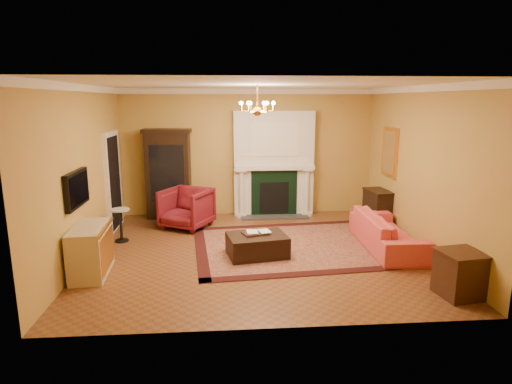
{
  "coord_description": "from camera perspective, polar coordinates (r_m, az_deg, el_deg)",
  "views": [
    {
      "loc": [
        -0.6,
        -7.49,
        2.74
      ],
      "look_at": [
        0.0,
        0.3,
        1.06
      ],
      "focal_mm": 30.0,
      "sensor_mm": 36.0,
      "label": 1
    }
  ],
  "objects": [
    {
      "name": "gilt_mirror",
      "position": [
        9.64,
        17.4,
        5.11
      ],
      "size": [
        0.06,
        0.76,
        1.05
      ],
      "color": "gold",
      "rests_on": "wall_right"
    },
    {
      "name": "doorway",
      "position": [
        9.64,
        -18.48,
        1.39
      ],
      "size": [
        0.08,
        1.05,
        2.1
      ],
      "color": "silver",
      "rests_on": "wall_left"
    },
    {
      "name": "wingback_armchair",
      "position": [
        9.42,
        -9.26,
        -1.89
      ],
      "size": [
        1.24,
        1.21,
        0.96
      ],
      "primitive_type": "imported",
      "rotation": [
        0.0,
        0.0,
        -0.49
      ],
      "color": "maroon",
      "rests_on": "floor"
    },
    {
      "name": "wall_back",
      "position": [
        10.34,
        -1.06,
        5.27
      ],
      "size": [
        6.0,
        0.02,
        3.0
      ],
      "primitive_type": "cube",
      "color": "#B09A3F",
      "rests_on": "floor"
    },
    {
      "name": "oriental_rug",
      "position": [
        8.32,
        5.57,
        -7.09
      ],
      "size": [
        4.13,
        3.25,
        0.02
      ],
      "primitive_type": "cube",
      "rotation": [
        0.0,
        0.0,
        0.09
      ],
      "color": "#430F0E",
      "rests_on": "floor"
    },
    {
      "name": "floor",
      "position": [
        8.0,
        0.16,
        -7.94
      ],
      "size": [
        6.0,
        5.5,
        0.02
      ],
      "primitive_type": "cube",
      "color": "brown",
      "rests_on": "ground"
    },
    {
      "name": "pedestal_table",
      "position": [
        8.82,
        -17.6,
        -3.93
      ],
      "size": [
        0.37,
        0.37,
        0.66
      ],
      "color": "black",
      "rests_on": "floor"
    },
    {
      "name": "tv_panel",
      "position": [
        7.41,
        -22.78,
        0.38
      ],
      "size": [
        0.09,
        0.95,
        0.58
      ],
      "color": "black",
      "rests_on": "wall_left"
    },
    {
      "name": "book_b",
      "position": [
        7.64,
        0.46,
        -4.47
      ],
      "size": [
        0.19,
        0.06,
        0.26
      ],
      "primitive_type": "imported",
      "rotation": [
        0.0,
        0.0,
        0.23
      ],
      "color": "gray",
      "rests_on": "ottoman_tray"
    },
    {
      "name": "console_table",
      "position": [
        9.81,
        15.9,
        -2.17
      ],
      "size": [
        0.49,
        0.75,
        0.78
      ],
      "primitive_type": "cube",
      "rotation": [
        0.0,
        0.0,
        0.12
      ],
      "color": "black",
      "rests_on": "floor"
    },
    {
      "name": "china_cabinet",
      "position": [
        10.21,
        -11.58,
        2.11
      ],
      "size": [
        1.02,
        0.51,
        2.0
      ],
      "primitive_type": "cube",
      "rotation": [
        0.0,
        0.0,
        -0.05
      ],
      "color": "black",
      "rests_on": "floor"
    },
    {
      "name": "ceiling",
      "position": [
        7.52,
        0.17,
        14.21
      ],
      "size": [
        6.0,
        5.5,
        0.02
      ],
      "primitive_type": "cube",
      "color": "white",
      "rests_on": "wall_back"
    },
    {
      "name": "book_a",
      "position": [
        7.61,
        -1.24,
        -4.54
      ],
      "size": [
        0.2,
        0.03,
        0.26
      ],
      "primitive_type": "imported",
      "rotation": [
        0.0,
        0.0,
        0.05
      ],
      "color": "gray",
      "rests_on": "ottoman_tray"
    },
    {
      "name": "chandelier",
      "position": [
        7.52,
        0.17,
        11.15
      ],
      "size": [
        0.63,
        0.55,
        0.53
      ],
      "color": "gold",
      "rests_on": "ceiling"
    },
    {
      "name": "wall_left",
      "position": [
        7.97,
        -21.98,
        2.31
      ],
      "size": [
        0.02,
        5.5,
        3.0
      ],
      "primitive_type": "cube",
      "color": "#B09A3F",
      "rests_on": "floor"
    },
    {
      "name": "wall_right",
      "position": [
        8.41,
        21.1,
        2.85
      ],
      "size": [
        0.02,
        5.5,
        3.0
      ],
      "primitive_type": "cube",
      "color": "#B09A3F",
      "rests_on": "floor"
    },
    {
      "name": "leather_ottoman",
      "position": [
        7.69,
        0.15,
        -7.09
      ],
      "size": [
        1.14,
        0.91,
        0.38
      ],
      "primitive_type": "cube",
      "rotation": [
        0.0,
        0.0,
        0.18
      ],
      "color": "black",
      "rests_on": "oriental_rug"
    },
    {
      "name": "wall_front",
      "position": [
        4.93,
        2.73,
        -2.45
      ],
      "size": [
        6.0,
        0.02,
        3.0
      ],
      "primitive_type": "cube",
      "color": "#B09A3F",
      "rests_on": "floor"
    },
    {
      "name": "end_table",
      "position": [
        6.81,
        25.56,
        -9.97
      ],
      "size": [
        0.62,
        0.62,
        0.63
      ],
      "primitive_type": "cube",
      "rotation": [
        0.0,
        0.0,
        0.14
      ],
      "color": "#331C0D",
      "rests_on": "floor"
    },
    {
      "name": "coral_sofa",
      "position": [
        8.41,
        17.15,
        -4.37
      ],
      "size": [
        0.69,
        2.2,
        0.85
      ],
      "primitive_type": "imported",
      "rotation": [
        0.0,
        0.0,
        1.55
      ],
      "color": "#DF4946",
      "rests_on": "floor"
    },
    {
      "name": "topiary_left",
      "position": [
        10.11,
        -1.68,
        4.86
      ],
      "size": [
        0.15,
        0.15,
        0.41
      ],
      "color": "gray",
      "rests_on": "fireplace"
    },
    {
      "name": "crown_molding",
      "position": [
        8.47,
        -0.36,
        13.51
      ],
      "size": [
        6.0,
        5.5,
        0.12
      ],
      "color": "white",
      "rests_on": "ceiling"
    },
    {
      "name": "ottoman_tray",
      "position": [
        7.68,
        -0.19,
        -5.52
      ],
      "size": [
        0.48,
        0.43,
        0.03
      ],
      "primitive_type": "cube",
      "rotation": [
        0.0,
        0.0,
        0.33
      ],
      "color": "black",
      "rests_on": "leather_ottoman"
    },
    {
      "name": "commode",
      "position": [
        7.36,
        -21.16,
        -7.27
      ],
      "size": [
        0.57,
        1.09,
        0.79
      ],
      "primitive_type": "cube",
      "rotation": [
        0.0,
        0.0,
        0.06
      ],
      "color": "#BFB08C",
      "rests_on": "floor"
    },
    {
      "name": "topiary_right",
      "position": [
        10.27,
        6.24,
        5.08
      ],
      "size": [
        0.17,
        0.17,
        0.47
      ],
      "color": "gray",
      "rests_on": "fireplace"
    },
    {
      "name": "fireplace",
      "position": [
        10.25,
        2.36,
        3.48
      ],
      "size": [
        1.9,
        0.7,
        2.5
      ],
      "color": "silver",
      "rests_on": "wall_back"
    }
  ]
}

